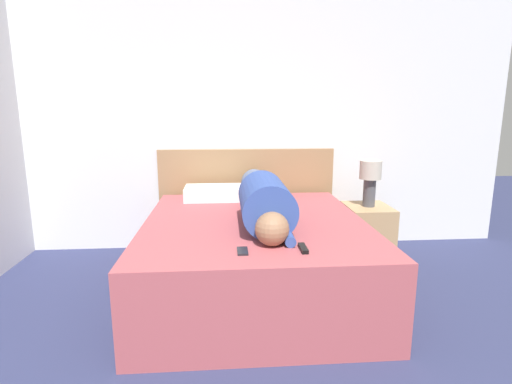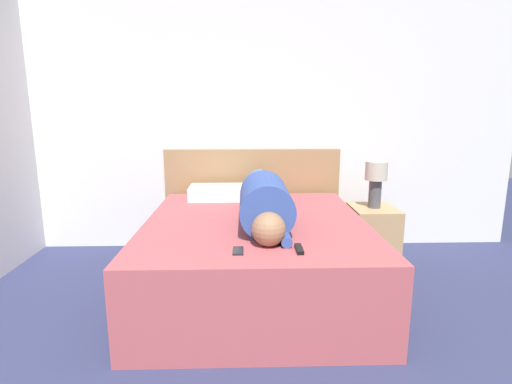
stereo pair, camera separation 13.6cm
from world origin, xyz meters
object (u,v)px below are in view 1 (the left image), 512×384
object	(u,v)px
tv_remote	(303,248)
pillow_near_headboard	(213,193)
nightstand	(367,233)
person_lying	(263,199)
cell_phone	(243,251)
bed	(255,256)
table_lamp	(370,177)

from	to	relation	value
tv_remote	pillow_near_headboard	bearing A→B (deg)	111.88
nightstand	person_lying	world-z (taller)	person_lying
cell_phone	bed	bearing A→B (deg)	79.93
pillow_near_headboard	cell_phone	bearing A→B (deg)	-81.70
pillow_near_headboard	cell_phone	distance (m)	1.47
tv_remote	cell_phone	distance (m)	0.37
person_lying	tv_remote	bearing A→B (deg)	-76.05
bed	nightstand	size ratio (longest dim) A/B	3.61
pillow_near_headboard	cell_phone	world-z (taller)	pillow_near_headboard
tv_remote	nightstand	bearing A→B (deg)	55.71
nightstand	table_lamp	xyz separation A→B (m)	(-0.00, -0.00, 0.54)
bed	cell_phone	world-z (taller)	cell_phone
bed	pillow_near_headboard	xyz separation A→B (m)	(-0.34, 0.75, 0.36)
bed	cell_phone	bearing A→B (deg)	-100.07
bed	table_lamp	size ratio (longest dim) A/B	4.49
bed	person_lying	distance (m)	0.46
bed	cell_phone	size ratio (longest dim) A/B	14.94
table_lamp	cell_phone	world-z (taller)	table_lamp
pillow_near_headboard	tv_remote	world-z (taller)	pillow_near_headboard
bed	tv_remote	world-z (taller)	tv_remote
tv_remote	cell_phone	xyz separation A→B (m)	(-0.37, -0.00, -0.01)
pillow_near_headboard	cell_phone	xyz separation A→B (m)	(0.21, -1.45, -0.05)
bed	person_lying	size ratio (longest dim) A/B	1.19
tv_remote	cell_phone	bearing A→B (deg)	-179.50
cell_phone	table_lamp	bearing A→B (deg)	46.00
pillow_near_headboard	cell_phone	size ratio (longest dim) A/B	4.09
nightstand	pillow_near_headboard	xyz separation A→B (m)	(-1.46, 0.16, 0.39)
bed	nightstand	bearing A→B (deg)	27.65
nightstand	cell_phone	bearing A→B (deg)	-134.00
person_lying	pillow_near_headboard	distance (m)	0.84
tv_remote	cell_phone	world-z (taller)	tv_remote
table_lamp	person_lying	size ratio (longest dim) A/B	0.27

